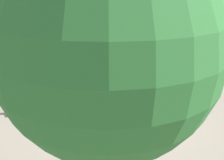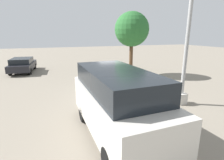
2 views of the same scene
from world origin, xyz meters
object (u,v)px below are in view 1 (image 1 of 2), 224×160
Objects in this scene: parking_meter_far at (44,54)px; lamp_post at (20,45)px; parked_van at (104,57)px; street_tree at (108,51)px; parking_meter_near at (101,93)px.

lamp_post is (-4.09, 2.06, 1.47)m from parking_meter_far.
street_tree is at bearing 149.91° from parked_van.
street_tree is (-6.65, 0.47, 1.22)m from lamp_post.
parking_meter_far is at bearing -26.78° from lamp_post.
street_tree reaches higher than parking_meter_near.
parked_van is at bearing -146.62° from parking_meter_far.
parking_meter_near is 0.99× the size of parking_meter_far.
parked_van is at bearing -69.36° from lamp_post.
parking_meter_far is (6.00, -0.05, 0.01)m from parking_meter_near.
parking_meter_near is at bearing -27.74° from street_tree.
parked_van is 9.70m from street_tree.
parking_meter_far is at bearing 37.54° from parked_van.
lamp_post is at bearing -4.05° from street_tree.
parking_meter_near is at bearing 174.42° from parking_meter_far.
street_tree is (-8.19, 4.56, 2.51)m from parked_van.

